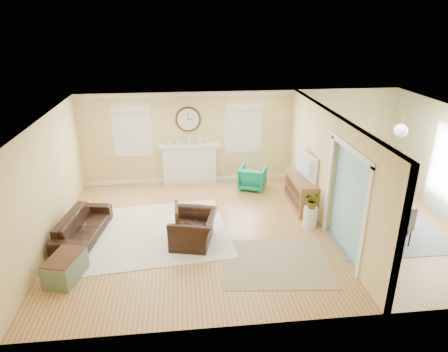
{
  "coord_description": "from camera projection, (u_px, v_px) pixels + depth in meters",
  "views": [
    {
      "loc": [
        -1.7,
        -7.86,
        4.51
      ],
      "look_at": [
        -0.8,
        0.3,
        1.2
      ],
      "focal_mm": 32.0,
      "sensor_mm": 36.0,
      "label": 1
    }
  ],
  "objects": [
    {
      "name": "floor",
      "position": [
        260.0,
        228.0,
        9.1
      ],
      "size": [
        9.0,
        9.0,
        0.0
      ],
      "primitive_type": "plane",
      "color": "olive",
      "rests_on": "ground"
    },
    {
      "name": "wall_back",
      "position": [
        241.0,
        136.0,
        11.38
      ],
      "size": [
        9.0,
        0.02,
        2.6
      ],
      "primitive_type": "cube",
      "color": "tan",
      "rests_on": "ground"
    },
    {
      "name": "wall_front",
      "position": [
        303.0,
        251.0,
        5.85
      ],
      "size": [
        9.0,
        0.02,
        2.6
      ],
      "primitive_type": "cube",
      "color": "tan",
      "rests_on": "ground"
    },
    {
      "name": "wall_left",
      "position": [
        46.0,
        184.0,
        8.16
      ],
      "size": [
        0.02,
        6.0,
        2.6
      ],
      "primitive_type": "cube",
      "color": "tan",
      "rests_on": "ground"
    },
    {
      "name": "ceiling",
      "position": [
        265.0,
        116.0,
        8.13
      ],
      "size": [
        9.0,
        6.0,
        0.02
      ],
      "primitive_type": "cube",
      "color": "white",
      "rests_on": "wall_back"
    },
    {
      "name": "partition",
      "position": [
        326.0,
        166.0,
        9.01
      ],
      "size": [
        0.17,
        6.0,
        2.6
      ],
      "color": "tan",
      "rests_on": "ground"
    },
    {
      "name": "fireplace",
      "position": [
        190.0,
        163.0,
        11.38
      ],
      "size": [
        1.7,
        0.3,
        1.17
      ],
      "color": "white",
      "rests_on": "ground"
    },
    {
      "name": "wall_clock",
      "position": [
        188.0,
        119.0,
        10.99
      ],
      "size": [
        0.7,
        0.07,
        0.7
      ],
      "color": "#4E2F1C",
      "rests_on": "wall_back"
    },
    {
      "name": "window_left",
      "position": [
        132.0,
        128.0,
        10.89
      ],
      "size": [
        1.05,
        0.13,
        1.42
      ],
      "color": "white",
      "rests_on": "wall_back"
    },
    {
      "name": "window_right",
      "position": [
        244.0,
        125.0,
        11.21
      ],
      "size": [
        1.05,
        0.13,
        1.42
      ],
      "color": "white",
      "rests_on": "wall_back"
    },
    {
      "name": "pendant",
      "position": [
        401.0,
        131.0,
        8.59
      ],
      "size": [
        0.3,
        0.3,
        0.55
      ],
      "color": "gold",
      "rests_on": "ceiling"
    },
    {
      "name": "rug_cream",
      "position": [
        154.0,
        232.0,
        8.92
      ],
      "size": [
        3.48,
        3.1,
        0.02
      ],
      "primitive_type": "cube",
      "rotation": [
        0.0,
        0.0,
        0.1
      ],
      "color": "beige",
      "rests_on": "floor"
    },
    {
      "name": "rug_jute",
      "position": [
        276.0,
        263.0,
        7.83
      ],
      "size": [
        2.26,
        1.92,
        0.01
      ],
      "primitive_type": "cube",
      "rotation": [
        0.0,
        0.0,
        -0.1
      ],
      "color": "#978664",
      "rests_on": "floor"
    },
    {
      "name": "rug_grey",
      "position": [
        373.0,
        220.0,
        9.43
      ],
      "size": [
        2.52,
        3.15,
        0.01
      ],
      "primitive_type": "cube",
      "color": "gray",
      "rests_on": "floor"
    },
    {
      "name": "sofa",
      "position": [
        83.0,
        226.0,
        8.63
      ],
      "size": [
        1.01,
        1.96,
        0.55
      ],
      "primitive_type": "imported",
      "rotation": [
        0.0,
        0.0,
        1.42
      ],
      "color": "black",
      "rests_on": "floor"
    },
    {
      "name": "eames_chair",
      "position": [
        194.0,
        229.0,
        8.39
      ],
      "size": [
        1.12,
        1.21,
        0.67
      ],
      "primitive_type": "imported",
      "rotation": [
        0.0,
        0.0,
        -1.81
      ],
      "color": "black",
      "rests_on": "floor"
    },
    {
      "name": "green_chair",
      "position": [
        252.0,
        178.0,
        11.09
      ],
      "size": [
        0.91,
        0.92,
        0.64
      ],
      "primitive_type": "imported",
      "rotation": [
        0.0,
        0.0,
        2.74
      ],
      "color": "#138063",
      "rests_on": "floor"
    },
    {
      "name": "trunk",
      "position": [
        65.0,
        268.0,
        7.27
      ],
      "size": [
        0.69,
        0.92,
        0.48
      ],
      "color": "slate",
      "rests_on": "floor"
    },
    {
      "name": "credenza",
      "position": [
        301.0,
        192.0,
        9.99
      ],
      "size": [
        0.49,
        1.45,
        0.8
      ],
      "color": "#986135",
      "rests_on": "floor"
    },
    {
      "name": "tv",
      "position": [
        303.0,
        165.0,
        9.72
      ],
      "size": [
        0.29,
        1.11,
        0.63
      ],
      "primitive_type": "imported",
      "rotation": [
        0.0,
        0.0,
        1.71
      ],
      "color": "black",
      "rests_on": "credenza"
    },
    {
      "name": "garden_stool",
      "position": [
        310.0,
        217.0,
        9.11
      ],
      "size": [
        0.32,
        0.32,
        0.47
      ],
      "primitive_type": "cylinder",
      "color": "white",
      "rests_on": "floor"
    },
    {
      "name": "potted_plant",
      "position": [
        312.0,
        200.0,
        8.95
      ],
      "size": [
        0.47,
        0.48,
        0.4
      ],
      "primitive_type": "imported",
      "rotation": [
        0.0,
        0.0,
        0.88
      ],
      "color": "#337F33",
      "rests_on": "garden_stool"
    },
    {
      "name": "dining_table",
      "position": [
        374.0,
        209.0,
        9.32
      ],
      "size": [
        1.12,
        1.82,
        0.61
      ],
      "primitive_type": "imported",
      "rotation": [
        0.0,
        0.0,
        1.66
      ],
      "color": "#4E2F1C",
      "rests_on": "floor"
    },
    {
      "name": "dining_chair_n",
      "position": [
        358.0,
        180.0,
        10.19
      ],
      "size": [
        0.55,
        0.55,
        1.03
      ],
      "color": "gray",
      "rests_on": "floor"
    },
    {
      "name": "dining_chair_s",
      "position": [
        401.0,
        221.0,
        8.3
      ],
      "size": [
        0.41,
        0.41,
        0.91
      ],
      "color": "gray",
      "rests_on": "floor"
    },
    {
      "name": "dining_chair_w",
      "position": [
        348.0,
        203.0,
        9.08
      ],
      "size": [
        0.47,
        0.47,
        0.91
      ],
      "color": "white",
      "rests_on": "floor"
    },
    {
      "name": "dining_chair_e",
      "position": [
        399.0,
        199.0,
        9.33
      ],
      "size": [
        0.4,
        0.4,
        0.88
      ],
      "color": "gray",
      "rests_on": "floor"
    }
  ]
}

